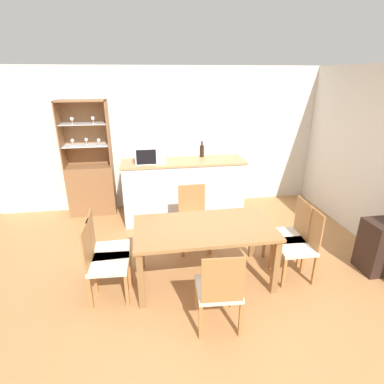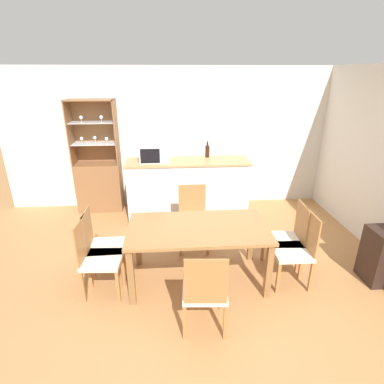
% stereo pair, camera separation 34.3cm
% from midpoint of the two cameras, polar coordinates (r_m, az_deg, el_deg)
% --- Properties ---
extents(ground_plane, '(18.00, 18.00, 0.00)m').
position_cam_midpoint_polar(ground_plane, '(3.81, 0.92, -17.68)').
color(ground_plane, '#B27A47').
extents(wall_back, '(6.80, 0.06, 2.55)m').
position_cam_midpoint_polar(wall_back, '(5.67, -3.68, 10.00)').
color(wall_back, silver).
rests_on(wall_back, ground_plane).
extents(kitchen_counter, '(2.06, 0.59, 1.06)m').
position_cam_midpoint_polar(kitchen_counter, '(5.20, -3.49, 0.33)').
color(kitchen_counter, silver).
rests_on(kitchen_counter, ground_plane).
extents(display_cabinet, '(0.80, 0.38, 2.01)m').
position_cam_midpoint_polar(display_cabinet, '(5.74, -20.28, 1.78)').
color(display_cabinet, brown).
rests_on(display_cabinet, ground_plane).
extents(dining_table, '(1.65, 0.88, 0.73)m').
position_cam_midpoint_polar(dining_table, '(3.59, -0.42, -7.95)').
color(dining_table, olive).
rests_on(dining_table, ground_plane).
extents(dining_chair_side_left_near, '(0.45, 0.45, 0.92)m').
position_cam_midpoint_polar(dining_chair_side_left_near, '(3.62, -19.05, -12.57)').
color(dining_chair_side_left_near, beige).
rests_on(dining_chair_side_left_near, ground_plane).
extents(dining_chair_head_near, '(0.46, 0.46, 0.92)m').
position_cam_midpoint_polar(dining_chair_head_near, '(3.07, 1.84, -18.16)').
color(dining_chair_head_near, beige).
rests_on(dining_chair_head_near, ground_plane).
extents(dining_chair_side_right_far, '(0.46, 0.46, 0.92)m').
position_cam_midpoint_polar(dining_chair_side_right_far, '(4.10, 15.68, -7.80)').
color(dining_chair_side_right_far, beige).
rests_on(dining_chair_side_right_far, ground_plane).
extents(dining_chair_side_left_far, '(0.44, 0.44, 0.92)m').
position_cam_midpoint_polar(dining_chair_side_left_far, '(3.83, -18.45, -10.40)').
color(dining_chair_side_left_far, beige).
rests_on(dining_chair_side_left_far, ground_plane).
extents(dining_chair_side_right_near, '(0.44, 0.44, 0.92)m').
position_cam_midpoint_polar(dining_chair_side_right_near, '(3.90, 17.25, -9.63)').
color(dining_chair_side_right_near, beige).
rests_on(dining_chair_side_right_near, ground_plane).
extents(dining_chair_head_far, '(0.44, 0.44, 0.92)m').
position_cam_midpoint_polar(dining_chair_head_far, '(4.36, -1.98, -5.12)').
color(dining_chair_head_far, beige).
rests_on(dining_chair_head_far, ground_plane).
extents(microwave, '(0.48, 0.37, 0.27)m').
position_cam_midpoint_polar(microwave, '(4.98, -9.96, 7.12)').
color(microwave, silver).
rests_on(microwave, kitchen_counter).
extents(wine_bottle, '(0.07, 0.07, 0.28)m').
position_cam_midpoint_polar(wine_bottle, '(5.25, 0.00, 7.86)').
color(wine_bottle, black).
rests_on(wine_bottle, kitchen_counter).
extents(side_cabinet, '(0.55, 0.38, 0.70)m').
position_cam_midpoint_polar(side_cabinet, '(4.53, 30.98, -8.89)').
color(side_cabinet, black).
rests_on(side_cabinet, ground_plane).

